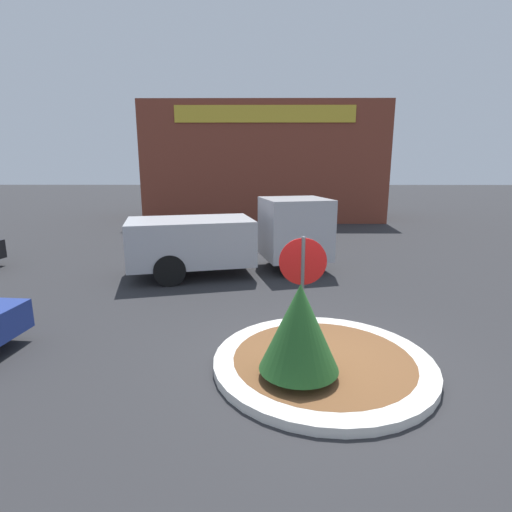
{
  "coord_description": "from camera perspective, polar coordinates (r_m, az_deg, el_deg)",
  "views": [
    {
      "loc": [
        -1.09,
        -6.19,
        3.36
      ],
      "look_at": [
        -1.16,
        3.14,
        1.2
      ],
      "focal_mm": 28.0,
      "sensor_mm": 36.0,
      "label": 1
    }
  ],
  "objects": [
    {
      "name": "traffic_island",
      "position": [
        7.09,
        9.52,
        -14.72
      ],
      "size": [
        3.71,
        3.71,
        0.15
      ],
      "color": "silver",
      "rests_on": "ground_plane"
    },
    {
      "name": "storefront_building",
      "position": [
        25.74,
        1.16,
        13.14
      ],
      "size": [
        14.02,
        6.07,
        6.8
      ],
      "color": "brown",
      "rests_on": "ground_plane"
    },
    {
      "name": "ground_plane",
      "position": [
        7.13,
        9.5,
        -15.27
      ],
      "size": [
        120.0,
        120.0,
        0.0
      ],
      "primitive_type": "plane",
      "color": "#2D2D30"
    },
    {
      "name": "utility_truck",
      "position": [
        12.4,
        -2.95,
        2.81
      ],
      "size": [
        6.45,
        3.45,
        2.3
      ],
      "rotation": [
        0.0,
        0.0,
        0.24
      ],
      "color": "#B2B2B7",
      "rests_on": "ground_plane"
    },
    {
      "name": "island_shrub",
      "position": [
        6.1,
        6.25,
        -10.06
      ],
      "size": [
        1.22,
        1.22,
        1.49
      ],
      "color": "brown",
      "rests_on": "traffic_island"
    },
    {
      "name": "stop_sign",
      "position": [
        6.81,
        6.66,
        -2.72
      ],
      "size": [
        0.81,
        0.07,
        2.18
      ],
      "color": "#4C4C51",
      "rests_on": "ground_plane"
    }
  ]
}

